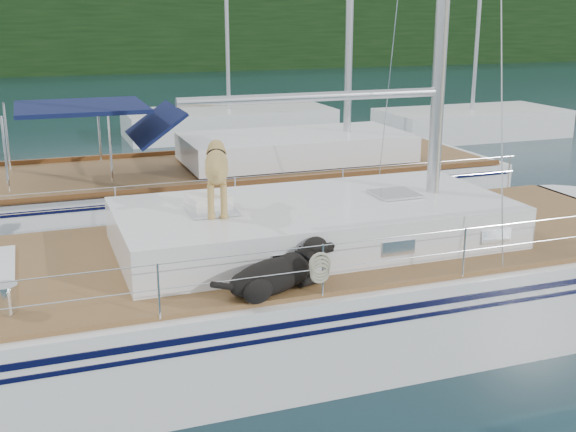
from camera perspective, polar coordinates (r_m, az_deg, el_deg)
name	(u,v)px	position (r m, az deg, el deg)	size (l,w,h in m)	color
ground	(259,336)	(9.98, -2.34, -9.44)	(120.00, 120.00, 0.00)	black
tree_line	(60,30)	(53.69, -17.54, 13.84)	(90.00, 3.00, 6.00)	black
shore_bank	(62,64)	(55.00, -17.40, 11.37)	(92.00, 1.00, 1.20)	#595147
main_sailboat	(264,289)	(9.73, -1.89, -5.79)	(12.00, 3.86, 14.01)	white
neighbor_sailboat	(248,188)	(15.42, -3.18, 2.21)	(11.00, 3.50, 13.30)	white
bg_boat_center	(229,123)	(25.78, -4.68, 7.33)	(7.20, 3.00, 11.65)	white
bg_boat_east	(471,123)	(26.40, 14.27, 7.11)	(6.40, 3.00, 11.65)	white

